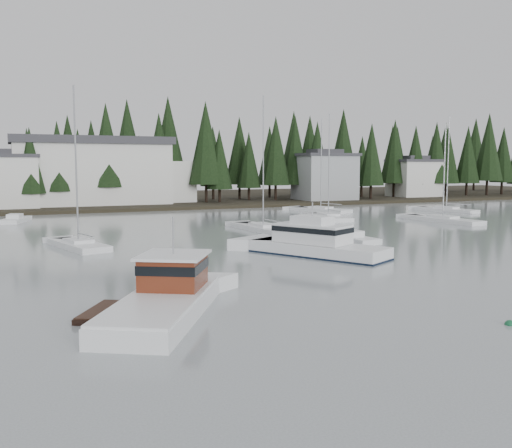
{
  "coord_description": "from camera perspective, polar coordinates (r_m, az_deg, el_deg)",
  "views": [
    {
      "loc": [
        -17.39,
        -13.86,
        6.92
      ],
      "look_at": [
        -0.6,
        25.1,
        2.5
      ],
      "focal_mm": 40.0,
      "sensor_mm": 36.0,
      "label": 1
    }
  ],
  "objects": [
    {
      "name": "far_shore_land",
      "position": [
        112.43,
        -14.38,
        2.24
      ],
      "size": [
        240.0,
        54.0,
        1.0
      ],
      "primitive_type": "cube",
      "color": "black",
      "rests_on": "ground"
    },
    {
      "name": "sailboat_2",
      "position": [
        59.99,
        0.73,
        -0.6
      ],
      "size": [
        3.47,
        10.16,
        14.59
      ],
      "rotation": [
        0.0,
        0.0,
        1.65
      ],
      "color": "white",
      "rests_on": "ground"
    },
    {
      "name": "harbor_inn",
      "position": [
        97.28,
        -14.84,
        5.08
      ],
      "size": [
        29.5,
        11.5,
        10.9
      ],
      "color": "silver",
      "rests_on": "ground"
    },
    {
      "name": "runabout_3",
      "position": [
        74.63,
        -22.96,
        0.26
      ],
      "size": [
        3.82,
        6.08,
        1.42
      ],
      "rotation": [
        0.0,
        0.0,
        1.26
      ],
      "color": "white",
      "rests_on": "ground"
    },
    {
      "name": "house_east_a",
      "position": [
        106.27,
        6.88,
        4.82
      ],
      "size": [
        10.6,
        8.48,
        9.25
      ],
      "color": "#999EA0",
      "rests_on": "ground"
    },
    {
      "name": "sailboat_5",
      "position": [
        73.21,
        7.24,
        0.54
      ],
      "size": [
        3.38,
        9.22,
        13.9
      ],
      "rotation": [
        0.0,
        0.0,
        1.48
      ],
      "color": "white",
      "rests_on": "ground"
    },
    {
      "name": "sailboat_8",
      "position": [
        73.12,
        18.16,
        0.27
      ],
      "size": [
        3.63,
        11.1,
        12.35
      ],
      "rotation": [
        0.0,
        0.0,
        1.68
      ],
      "color": "white",
      "rests_on": "ground"
    },
    {
      "name": "lobster_boat_brown",
      "position": [
        26.99,
        -9.29,
        -7.73
      ],
      "size": [
        8.04,
        10.51,
        5.03
      ],
      "rotation": [
        0.0,
        0.0,
        1.05
      ],
      "color": "white",
      "rests_on": "ground"
    },
    {
      "name": "house_east_b",
      "position": [
        120.41,
        15.51,
        4.54
      ],
      "size": [
        9.54,
        7.42,
        8.25
      ],
      "color": "silver",
      "rests_on": "ground"
    },
    {
      "name": "sailboat_1",
      "position": [
        84.85,
        6.48,
        1.28
      ],
      "size": [
        6.15,
        9.93,
        14.22
      ],
      "rotation": [
        0.0,
        0.0,
        1.94
      ],
      "color": "white",
      "rests_on": "ground"
    },
    {
      "name": "cabin_cruiser_center",
      "position": [
        43.84,
        6.03,
        -2.24
      ],
      "size": [
        8.18,
        11.21,
        4.69
      ],
      "rotation": [
        0.0,
        0.0,
        2.07
      ],
      "color": "white",
      "rests_on": "ground"
    },
    {
      "name": "mooring_buoy_green",
      "position": [
        27.41,
        24.03,
        -9.2
      ],
      "size": [
        0.44,
        0.44,
        0.44
      ],
      "primitive_type": "sphere",
      "color": "#145933",
      "rests_on": "ground"
    },
    {
      "name": "sailboat_4",
      "position": [
        49.83,
        -17.31,
        -2.2
      ],
      "size": [
        4.53,
        8.41,
        13.92
      ],
      "rotation": [
        0.0,
        0.0,
        1.84
      ],
      "color": "white",
      "rests_on": "ground"
    },
    {
      "name": "runabout_1",
      "position": [
        52.14,
        9.54,
        -1.61
      ],
      "size": [
        2.78,
        5.87,
        1.42
      ],
      "rotation": [
        0.0,
        0.0,
        1.68
      ],
      "color": "white",
      "rests_on": "ground"
    },
    {
      "name": "house_west",
      "position": [
        92.89,
        -23.74,
        4.05
      ],
      "size": [
        9.54,
        7.42,
        8.75
      ],
      "color": "silver",
      "rests_on": "ground"
    },
    {
      "name": "sailboat_7",
      "position": [
        88.76,
        18.5,
        1.23
      ],
      "size": [
        4.83,
        9.7,
        14.7
      ],
      "rotation": [
        0.0,
        0.0,
        1.82
      ],
      "color": "white",
      "rests_on": "ground"
    },
    {
      "name": "conifer_treeline",
      "position": [
        101.6,
        -13.41,
        1.88
      ],
      "size": [
        200.0,
        22.0,
        20.0
      ],
      "primitive_type": null,
      "color": "black",
      "rests_on": "ground"
    }
  ]
}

